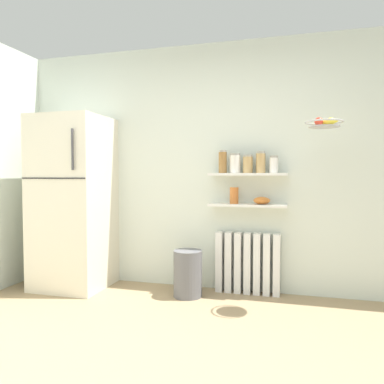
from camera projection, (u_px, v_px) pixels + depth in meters
ground_plane at (173, 352)px, 2.57m from camera, size 7.04×7.04×0.00m
back_wall at (219, 167)px, 4.01m from camera, size 7.04×0.10×2.60m
refrigerator at (73, 202)px, 4.05m from camera, size 0.73×0.72×1.84m
radiator at (248, 263)px, 3.84m from camera, size 0.65×0.12×0.62m
wall_shelf_lower at (248, 205)px, 3.78m from camera, size 0.78×0.22×0.02m
wall_shelf_upper at (248, 174)px, 3.77m from camera, size 0.78×0.22×0.02m
storage_jar_0 at (223, 162)px, 3.83m from camera, size 0.08×0.08×0.23m
storage_jar_1 at (235, 163)px, 3.80m from camera, size 0.11×0.11×0.20m
storage_jar_2 at (248, 164)px, 3.76m from camera, size 0.10×0.10×0.18m
storage_jar_3 at (261, 162)px, 3.73m from camera, size 0.09×0.09×0.21m
storage_jar_4 at (274, 165)px, 3.69m from camera, size 0.09×0.09×0.17m
vase at (234, 196)px, 3.81m from camera, size 0.09×0.09×0.17m
shelf_bowl at (262, 201)px, 3.74m from camera, size 0.17×0.17×0.07m
trash_bin at (188, 273)px, 3.74m from camera, size 0.29×0.29×0.46m
hanging_fruit_basket at (324, 123)px, 3.24m from camera, size 0.32×0.32×0.09m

